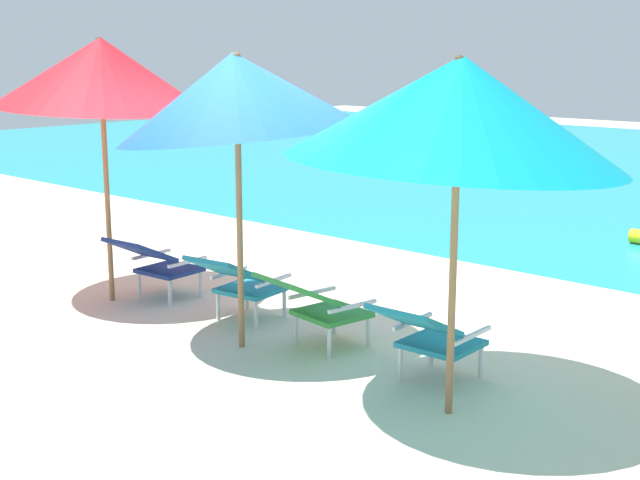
{
  "coord_description": "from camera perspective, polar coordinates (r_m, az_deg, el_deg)",
  "views": [
    {
      "loc": [
        5.23,
        -5.07,
        2.43
      ],
      "look_at": [
        0.0,
        0.64,
        0.75
      ],
      "focal_mm": 49.84,
      "sensor_mm": 36.0,
      "label": 1
    }
  ],
  "objects": [
    {
      "name": "ground_plane",
      "position": [
        10.75,
        12.19,
        -1.1
      ],
      "size": [
        40.0,
        40.0,
        0.0
      ],
      "primitive_type": "plane",
      "color": "beige"
    },
    {
      "name": "lounge_chair_near_left",
      "position": [
        7.95,
        -5.25,
        -2.58
      ],
      "size": [
        0.65,
        0.94,
        0.68
      ],
      "color": "teal",
      "rests_on": "ground_plane"
    },
    {
      "name": "beach_umbrella_right",
      "position": [
        5.73,
        8.87,
        8.26
      ],
      "size": [
        3.12,
        3.12,
        2.45
      ],
      "color": "olive",
      "rests_on": "ground_plane"
    },
    {
      "name": "lounge_chair_far_right",
      "position": [
        6.52,
        7.0,
        -5.97
      ],
      "size": [
        0.57,
        0.89,
        0.68
      ],
      "color": "teal",
      "rests_on": "ground_plane"
    },
    {
      "name": "beach_umbrella_center",
      "position": [
        7.06,
        -5.35,
        9.31
      ],
      "size": [
        2.66,
        2.63,
        2.49
      ],
      "color": "olive",
      "rests_on": "ground_plane"
    },
    {
      "name": "beach_umbrella_left",
      "position": [
        8.66,
        -13.9,
        10.39
      ],
      "size": [
        2.39,
        2.37,
        2.58
      ],
      "color": "olive",
      "rests_on": "ground_plane"
    },
    {
      "name": "lounge_chair_far_left",
      "position": [
        8.77,
        -10.5,
        -1.33
      ],
      "size": [
        0.61,
        0.92,
        0.68
      ],
      "color": "navy",
      "rests_on": "ground_plane"
    },
    {
      "name": "lounge_chair_near_right",
      "position": [
        7.23,
        -0.29,
        -4.04
      ],
      "size": [
        0.66,
        0.94,
        0.68
      ],
      "color": "#338E3D",
      "rests_on": "ground_plane"
    }
  ]
}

